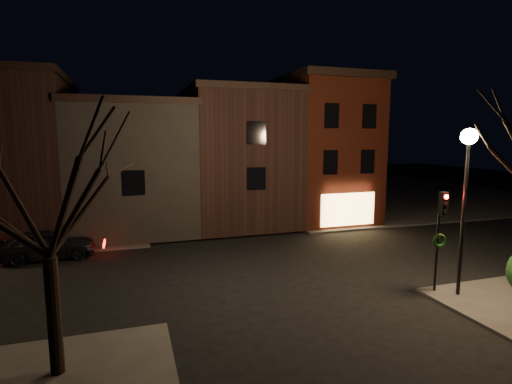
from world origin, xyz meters
The scene contains 10 objects.
ground centered at (0.00, 0.00, 0.00)m, with size 120.00×120.00×0.00m, color black.
sidewalk_far_right centered at (20.00, 20.00, 0.06)m, with size 30.00×30.00×0.12m, color #2D2B28.
corner_building centered at (8.00, 9.47, 5.40)m, with size 6.50×8.50×10.50m.
row_building_a centered at (1.50, 10.50, 4.83)m, with size 7.30×10.30×9.40m.
row_building_b centered at (-5.75, 10.50, 4.33)m, with size 7.80×10.30×8.40m.
row_building_c centered at (-13.00, 10.50, 5.08)m, with size 7.30×10.30×9.90m.
street_lamp_near centered at (6.20, -6.00, 5.18)m, with size 0.60×0.60×6.48m.
traffic_signal centered at (5.60, -5.51, 2.81)m, with size 0.58×0.38×4.05m.
bare_tree_left centered at (-8.00, -7.00, 5.43)m, with size 5.60×5.60×7.50m.
parked_car_a centered at (-10.18, 4.40, 0.79)m, with size 1.86×4.62×1.57m, color black.
Camera 1 is at (-5.99, -17.91, 6.30)m, focal length 28.00 mm.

